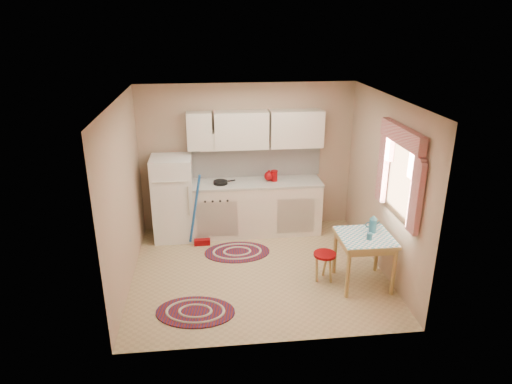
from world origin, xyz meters
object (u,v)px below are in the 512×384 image
fridge (173,198)px  table (363,260)px  base_cabinets (253,208)px  stool (324,267)px

fridge → table: 3.19m
base_cabinets → stool: size_ratio=5.36×
base_cabinets → stool: bearing=-63.7°
table → stool: 0.54m
stool → base_cabinets: bearing=116.3°
table → stool: bearing=164.9°
table → stool: size_ratio=1.71×
base_cabinets → table: base_cabinets is taller
fridge → stool: 2.73m
stool → table: bearing=-15.1°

